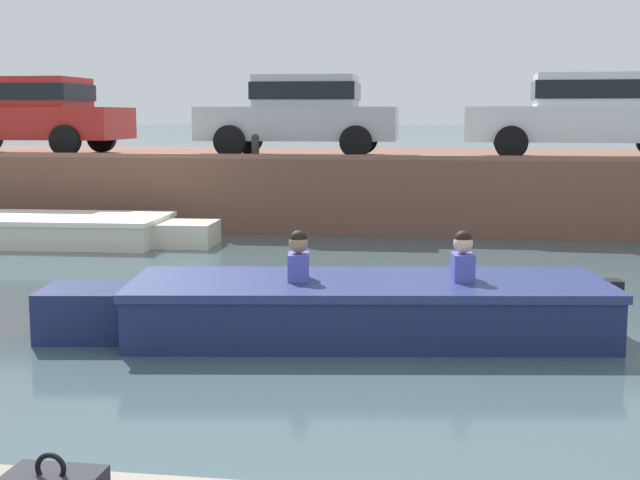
{
  "coord_description": "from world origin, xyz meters",
  "views": [
    {
      "loc": [
        0.64,
        -3.13,
        2.15
      ],
      "look_at": [
        -0.56,
        4.42,
        1.08
      ],
      "focal_mm": 50.0,
      "sensor_mm": 36.0,
      "label": 1
    }
  ],
  "objects_px": {
    "motorboat_passing": "(346,308)",
    "car_left_inner_silver": "(302,112)",
    "car_centre_white": "(589,112)",
    "mooring_bollard_mid": "(255,145)",
    "car_leftmost_red": "(26,112)",
    "boat_moored_west_cream": "(41,229)"
  },
  "relations": [
    {
      "from": "motorboat_passing",
      "to": "car_centre_white",
      "type": "xyz_separation_m",
      "value": [
        3.4,
        8.73,
        1.93
      ]
    },
    {
      "from": "motorboat_passing",
      "to": "car_left_inner_silver",
      "type": "xyz_separation_m",
      "value": [
        -2.0,
        8.73,
        1.93
      ]
    },
    {
      "from": "boat_moored_west_cream",
      "to": "car_leftmost_red",
      "type": "height_order",
      "value": "car_leftmost_red"
    },
    {
      "from": "car_centre_white",
      "to": "mooring_bollard_mid",
      "type": "bearing_deg",
      "value": -169.14
    },
    {
      "from": "boat_moored_west_cream",
      "to": "car_centre_white",
      "type": "xyz_separation_m",
      "value": [
        9.35,
        3.13,
        1.98
      ]
    },
    {
      "from": "car_left_inner_silver",
      "to": "car_centre_white",
      "type": "height_order",
      "value": "same"
    },
    {
      "from": "motorboat_passing",
      "to": "car_leftmost_red",
      "type": "height_order",
      "value": "car_leftmost_red"
    },
    {
      "from": "car_leftmost_red",
      "to": "car_left_inner_silver",
      "type": "relative_size",
      "value": 1.08
    },
    {
      "from": "car_left_inner_silver",
      "to": "car_centre_white",
      "type": "xyz_separation_m",
      "value": [
        5.4,
        -0.0,
        0.0
      ]
    },
    {
      "from": "car_centre_white",
      "to": "car_left_inner_silver",
      "type": "bearing_deg",
      "value": 179.96
    },
    {
      "from": "car_centre_white",
      "to": "motorboat_passing",
      "type": "bearing_deg",
      "value": -111.26
    },
    {
      "from": "motorboat_passing",
      "to": "mooring_bollard_mid",
      "type": "bearing_deg",
      "value": 109.4
    },
    {
      "from": "car_leftmost_red",
      "to": "mooring_bollard_mid",
      "type": "height_order",
      "value": "car_leftmost_red"
    },
    {
      "from": "car_left_inner_silver",
      "to": "car_leftmost_red",
      "type": "bearing_deg",
      "value": -179.99
    },
    {
      "from": "motorboat_passing",
      "to": "car_centre_white",
      "type": "bearing_deg",
      "value": 68.74
    },
    {
      "from": "boat_moored_west_cream",
      "to": "car_leftmost_red",
      "type": "xyz_separation_m",
      "value": [
        -1.77,
        3.13,
        1.98
      ]
    },
    {
      "from": "car_centre_white",
      "to": "car_leftmost_red",
      "type": "bearing_deg",
      "value": 179.99
    },
    {
      "from": "motorboat_passing",
      "to": "car_leftmost_red",
      "type": "relative_size",
      "value": 1.35
    },
    {
      "from": "car_leftmost_red",
      "to": "car_centre_white",
      "type": "relative_size",
      "value": 0.95
    },
    {
      "from": "car_left_inner_silver",
      "to": "mooring_bollard_mid",
      "type": "height_order",
      "value": "car_left_inner_silver"
    },
    {
      "from": "car_centre_white",
      "to": "mooring_bollard_mid",
      "type": "xyz_separation_m",
      "value": [
        -6.06,
        -1.16,
        -0.61
      ]
    },
    {
      "from": "car_left_inner_silver",
      "to": "car_centre_white",
      "type": "distance_m",
      "value": 5.4
    }
  ]
}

